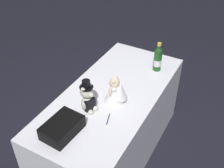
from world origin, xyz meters
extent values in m
plane|color=black|center=(0.00, 0.00, 0.00)|extent=(12.00, 12.00, 0.00)
cube|color=white|center=(0.00, 0.00, 0.38)|extent=(1.65, 0.76, 0.76)
ellipsoid|color=silver|center=(-0.28, 0.07, 0.83)|extent=(0.11, 0.10, 0.14)
cube|color=black|center=(-0.28, 0.04, 0.83)|extent=(0.10, 0.06, 0.10)
sphere|color=silver|center=(-0.28, 0.07, 0.94)|extent=(0.10, 0.10, 0.10)
sphere|color=silver|center=(-0.29, 0.03, 0.94)|extent=(0.04, 0.04, 0.04)
sphere|color=silver|center=(-0.31, 0.08, 0.98)|extent=(0.04, 0.04, 0.04)
sphere|color=silver|center=(-0.24, 0.06, 0.98)|extent=(0.04, 0.04, 0.04)
ellipsoid|color=silver|center=(-0.34, 0.07, 0.84)|extent=(0.03, 0.03, 0.08)
ellipsoid|color=silver|center=(-0.23, 0.05, 0.84)|extent=(0.03, 0.03, 0.08)
sphere|color=silver|center=(-0.32, 0.02, 0.78)|extent=(0.04, 0.04, 0.04)
sphere|color=silver|center=(-0.26, 0.01, 0.78)|extent=(0.04, 0.04, 0.04)
cylinder|color=black|center=(-0.28, 0.07, 0.99)|extent=(0.11, 0.11, 0.01)
cylinder|color=black|center=(-0.28, 0.07, 1.02)|extent=(0.06, 0.06, 0.06)
cone|color=white|center=(-0.07, -0.07, 0.83)|extent=(0.18, 0.18, 0.15)
ellipsoid|color=white|center=(-0.07, -0.07, 0.90)|extent=(0.08, 0.07, 0.07)
sphere|color=beige|center=(-0.07, -0.07, 0.94)|extent=(0.08, 0.08, 0.08)
sphere|color=beige|center=(-0.08, -0.03, 0.94)|extent=(0.03, 0.03, 0.03)
sphere|color=beige|center=(-0.05, -0.06, 0.98)|extent=(0.03, 0.03, 0.03)
sphere|color=beige|center=(-0.10, -0.07, 0.98)|extent=(0.03, 0.03, 0.03)
ellipsoid|color=beige|center=(-0.03, -0.03, 0.89)|extent=(0.03, 0.03, 0.08)
ellipsoid|color=beige|center=(-0.13, -0.05, 0.89)|extent=(0.03, 0.03, 0.08)
cone|color=white|center=(-0.06, -0.11, 0.88)|extent=(0.17, 0.17, 0.16)
cylinder|color=#1A4E19|center=(0.53, -0.21, 0.85)|extent=(0.08, 0.08, 0.19)
sphere|color=#1A4E19|center=(0.53, -0.21, 0.96)|extent=(0.08, 0.08, 0.08)
cylinder|color=#1A4E19|center=(0.53, -0.21, 1.01)|extent=(0.03, 0.03, 0.08)
cylinder|color=gold|center=(0.53, -0.21, 1.04)|extent=(0.04, 0.04, 0.03)
cylinder|color=silver|center=(0.53, -0.21, 0.85)|extent=(0.08, 0.08, 0.07)
cylinder|color=navy|center=(-0.30, -0.13, 0.76)|extent=(0.12, 0.04, 0.01)
cone|color=silver|center=(-0.24, -0.11, 0.76)|extent=(0.01, 0.01, 0.01)
cube|color=black|center=(-0.58, 0.10, 0.81)|extent=(0.31, 0.22, 0.11)
cube|color=#B7B7BF|center=(-0.57, 0.00, 0.81)|extent=(0.04, 0.01, 0.03)
camera|label=1|loc=(-1.65, -0.91, 2.29)|focal=44.76mm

